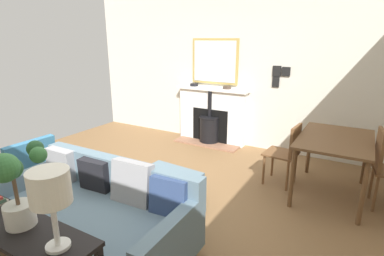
{
  "coord_description": "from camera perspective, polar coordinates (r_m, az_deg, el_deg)",
  "views": [
    {
      "loc": [
        2.42,
        2.19,
        1.89
      ],
      "look_at": [
        -0.79,
        0.33,
        0.79
      ],
      "focal_mm": 28.25,
      "sensor_mm": 36.0,
      "label": 1
    }
  ],
  "objects": [
    {
      "name": "ground_plane",
      "position": [
        3.78,
        -10.76,
        -13.91
      ],
      "size": [
        5.34,
        5.75,
        0.01
      ],
      "primitive_type": "cube",
      "color": "olive"
    },
    {
      "name": "wall_left",
      "position": [
        5.57,
        6.86,
        10.75
      ],
      "size": [
        0.12,
        5.75,
        2.68
      ],
      "primitive_type": "cube",
      "color": "silver",
      "rests_on": "ground"
    },
    {
      "name": "fireplace",
      "position": [
        5.66,
        3.67,
        1.77
      ],
      "size": [
        0.49,
        1.38,
        1.04
      ],
      "color": "#93664C",
      "rests_on": "ground"
    },
    {
      "name": "mirror_over_mantel",
      "position": [
        5.57,
        4.33,
        12.43
      ],
      "size": [
        0.04,
        0.9,
        0.8
      ],
      "color": "tan"
    },
    {
      "name": "mantel_bowl_near",
      "position": [
        5.71,
        0.4,
        8.2
      ],
      "size": [
        0.15,
        0.15,
        0.05
      ],
      "color": "black",
      "rests_on": "fireplace"
    },
    {
      "name": "mantel_bowl_far",
      "position": [
        5.42,
        6.62,
        7.63
      ],
      "size": [
        0.15,
        0.15,
        0.05
      ],
      "color": "#47382D",
      "rests_on": "fireplace"
    },
    {
      "name": "sofa",
      "position": [
        3.03,
        -17.73,
        -15.14
      ],
      "size": [
        0.95,
        1.9,
        0.83
      ],
      "color": "#B2B2B7",
      "rests_on": "ground"
    },
    {
      "name": "ottoman",
      "position": [
        3.63,
        -4.78,
        -10.74
      ],
      "size": [
        0.6,
        0.74,
        0.38
      ],
      "color": "#B2B2B7",
      "rests_on": "ground"
    },
    {
      "name": "armchair_accent",
      "position": [
        4.2,
        -29.08,
        -5.91
      ],
      "size": [
        0.69,
        0.59,
        0.76
      ],
      "color": "#4C3321",
      "rests_on": "ground"
    },
    {
      "name": "console_table",
      "position": [
        2.52,
        -31.91,
        -16.09
      ],
      "size": [
        0.34,
        1.56,
        0.73
      ],
      "color": "black",
      "rests_on": "ground"
    },
    {
      "name": "table_lamp_far_end",
      "position": [
        1.85,
        -25.22,
        -10.61
      ],
      "size": [
        0.22,
        0.22,
        0.48
      ],
      "color": "white",
      "rests_on": "console_table"
    },
    {
      "name": "potted_plant",
      "position": [
        2.18,
        -31.32,
        -8.34
      ],
      "size": [
        0.41,
        0.49,
        0.56
      ],
      "color": "silver",
      "rests_on": "console_table"
    },
    {
      "name": "dining_table",
      "position": [
        4.02,
        25.36,
        -2.9
      ],
      "size": [
        1.19,
        0.81,
        0.75
      ],
      "color": "brown",
      "rests_on": "ground"
    },
    {
      "name": "dining_chair_near_fireplace",
      "position": [
        4.14,
        17.57,
        -3.99
      ],
      "size": [
        0.43,
        0.43,
        0.84
      ],
      "color": "brown",
      "rests_on": "ground"
    },
    {
      "name": "photo_gallery_row",
      "position": [
        5.2,
        16.17,
        9.66
      ],
      "size": [
        0.02,
        0.28,
        0.35
      ],
      "color": "black"
    }
  ]
}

